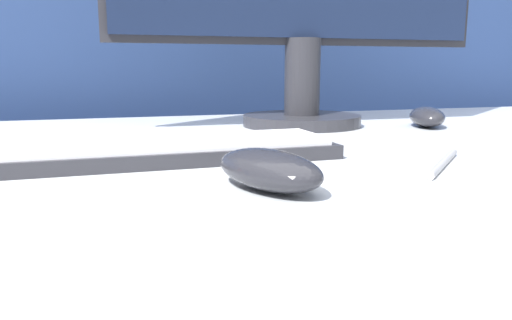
% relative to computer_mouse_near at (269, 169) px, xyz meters
% --- Properties ---
extents(partition_panel, '(5.00, 0.03, 1.22)m').
position_rel_computer_mouse_near_xyz_m(partition_panel, '(0.07, 0.81, -0.16)').
color(partition_panel, navy).
rests_on(partition_panel, ground_plane).
extents(computer_mouse_near, '(0.10, 0.14, 0.03)m').
position_rel_computer_mouse_near_xyz_m(computer_mouse_near, '(0.00, 0.00, 0.00)').
color(computer_mouse_near, '#232328').
rests_on(computer_mouse_near, desk).
extents(keyboard, '(0.39, 0.12, 0.02)m').
position_rel_computer_mouse_near_xyz_m(keyboard, '(-0.07, 0.16, -0.01)').
color(keyboard, '#28282D').
rests_on(keyboard, desk).
extents(computer_mouse_far, '(0.10, 0.13, 0.04)m').
position_rel_computer_mouse_near_xyz_m(computer_mouse_far, '(0.41, 0.35, 0.00)').
color(computer_mouse_far, '#232328').
rests_on(computer_mouse_far, desk).
extents(pen, '(0.12, 0.11, 0.01)m').
position_rel_computer_mouse_near_xyz_m(pen, '(0.21, 0.04, -0.01)').
color(pen, '#99999E').
rests_on(pen, desk).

